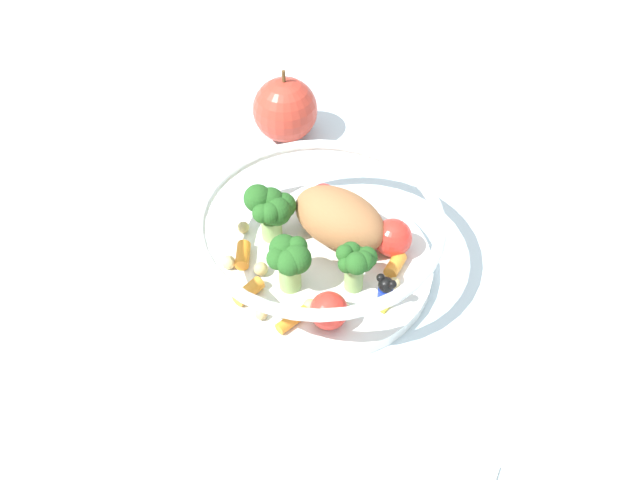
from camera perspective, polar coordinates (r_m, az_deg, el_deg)
The scene contains 3 objects.
ground_plane at distance 0.58m, azimuth -0.78°, elevation -1.04°, with size 2.40×2.40×0.00m, color silver.
food_container at distance 0.55m, azimuth 0.19°, elevation 0.03°, with size 0.20×0.20×0.06m.
loose_apple at distance 0.69m, azimuth -3.04°, elevation 11.24°, with size 0.07×0.07×0.08m.
Camera 1 is at (0.40, 0.01, 0.43)m, focal length 36.83 mm.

